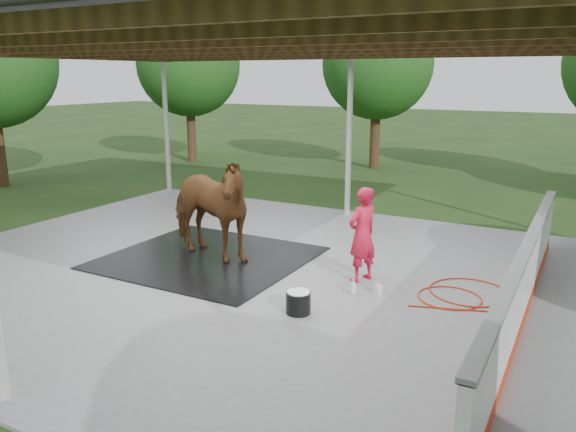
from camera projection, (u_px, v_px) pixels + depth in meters
The scene contains 12 objects.
ground at pixel (244, 271), 10.02m from camera, with size 100.00×100.00×0.00m, color #1E3814.
concrete_slab at pixel (244, 270), 10.01m from camera, with size 12.00×10.00×0.05m, color slate.
pavilion_structure at pixel (240, 39), 9.05m from camera, with size 12.60×10.60×4.05m.
dasher_board at pixel (524, 285), 7.73m from camera, with size 0.16×8.00×1.15m.
tree_belt at pixel (283, 52), 9.72m from camera, with size 28.00×28.00×5.80m.
rubber_mat at pixel (208, 258), 10.56m from camera, with size 3.55×3.33×0.03m, color black.
horse at pixel (206, 207), 10.32m from camera, with size 1.04×2.29×1.93m, color brown.
handler at pixel (362, 235), 9.25m from camera, with size 0.58×0.38×1.60m, color #B8132F.
wash_bucket at pixel (298, 302), 8.10m from camera, with size 0.36×0.36×0.33m.
soap_bottle_a at pixel (353, 286), 8.81m from camera, with size 0.10×0.10×0.26m, color silver.
soap_bottle_b at pixel (378, 287), 8.82m from camera, with size 0.10×0.10×0.22m, color #338CD8.
hose_coil at pixel (462, 294), 8.81m from camera, with size 1.45×1.64×0.02m.
Camera 1 is at (5.24, -7.93, 3.40)m, focal length 35.00 mm.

